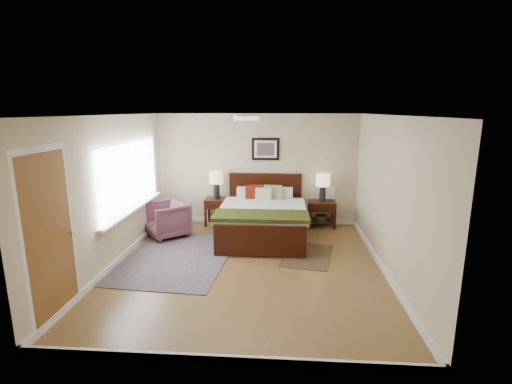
% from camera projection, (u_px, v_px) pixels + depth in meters
% --- Properties ---
extents(floor, '(5.00, 5.00, 0.00)m').
position_uv_depth(floor, '(247.00, 266.00, 6.26)').
color(floor, brown).
rests_on(floor, ground).
extents(back_wall, '(4.50, 0.04, 2.50)m').
position_uv_depth(back_wall, '(257.00, 170.00, 8.42)').
color(back_wall, '#C1AA8C').
rests_on(back_wall, ground).
extents(front_wall, '(4.50, 0.04, 2.50)m').
position_uv_depth(front_wall, '(222.00, 251.00, 3.56)').
color(front_wall, '#C1AA8C').
rests_on(front_wall, ground).
extents(left_wall, '(0.04, 5.00, 2.50)m').
position_uv_depth(left_wall, '(112.00, 192.00, 6.15)').
color(left_wall, '#C1AA8C').
rests_on(left_wall, ground).
extents(right_wall, '(0.04, 5.00, 2.50)m').
position_uv_depth(right_wall, '(389.00, 196.00, 5.84)').
color(right_wall, '#C1AA8C').
rests_on(right_wall, ground).
extents(ceiling, '(4.50, 5.00, 0.02)m').
position_uv_depth(ceiling, '(246.00, 115.00, 5.72)').
color(ceiling, white).
rests_on(ceiling, back_wall).
extents(window, '(0.11, 2.72, 1.32)m').
position_uv_depth(window, '(131.00, 177.00, 6.80)').
color(window, silver).
rests_on(window, left_wall).
extents(door, '(0.06, 1.00, 2.18)m').
position_uv_depth(door, '(50.00, 237.00, 4.48)').
color(door, silver).
rests_on(door, ground).
extents(ceil_fixture, '(0.44, 0.44, 0.08)m').
position_uv_depth(ceil_fixture, '(246.00, 117.00, 5.73)').
color(ceil_fixture, white).
rests_on(ceil_fixture, ceiling).
extents(bed, '(1.77, 2.14, 1.15)m').
position_uv_depth(bed, '(263.00, 213.00, 7.54)').
color(bed, black).
rests_on(bed, ground).
extents(wall_art, '(0.62, 0.05, 0.50)m').
position_uv_depth(wall_art, '(266.00, 149.00, 8.28)').
color(wall_art, black).
rests_on(wall_art, back_wall).
extents(nightstand_left, '(0.51, 0.46, 0.61)m').
position_uv_depth(nightstand_left, '(217.00, 204.00, 8.41)').
color(nightstand_left, black).
rests_on(nightstand_left, ground).
extents(nightstand_right, '(0.59, 0.44, 0.59)m').
position_uv_depth(nightstand_right, '(322.00, 211.00, 8.28)').
color(nightstand_right, black).
rests_on(nightstand_right, ground).
extents(lamp_left, '(0.31, 0.31, 0.61)m').
position_uv_depth(lamp_left, '(216.00, 180.00, 8.31)').
color(lamp_left, black).
rests_on(lamp_left, nightstand_left).
extents(lamp_right, '(0.31, 0.31, 0.61)m').
position_uv_depth(lamp_right, '(323.00, 183.00, 8.15)').
color(lamp_right, black).
rests_on(lamp_right, nightstand_right).
extents(armchair, '(1.10, 1.09, 0.72)m').
position_uv_depth(armchair, '(167.00, 220.00, 7.66)').
color(armchair, brown).
rests_on(armchair, ground).
extents(rug_persian, '(1.97, 2.65, 0.01)m').
position_uv_depth(rug_persian, '(177.00, 258.00, 6.59)').
color(rug_persian, '#0E2046').
rests_on(rug_persian, ground).
extents(rug_navy, '(1.06, 1.38, 0.01)m').
position_uv_depth(rug_navy, '(308.00, 255.00, 6.70)').
color(rug_navy, black).
rests_on(rug_navy, ground).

